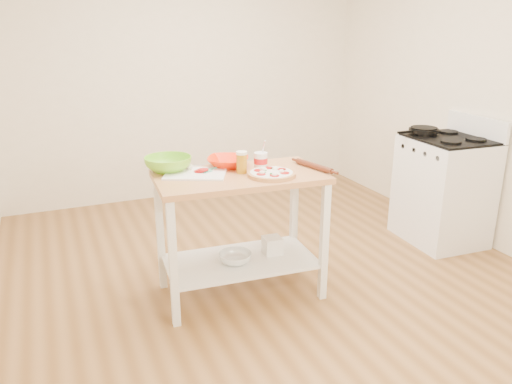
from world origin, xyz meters
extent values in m
cube|color=olive|center=(0.00, 0.00, -0.01)|extent=(4.00, 4.50, 0.02)
cube|color=white|center=(0.00, 2.26, 1.35)|extent=(4.00, 0.02, 2.70)
cube|color=white|center=(2.01, 0.00, 1.35)|extent=(0.02, 4.50, 2.70)
cube|color=tan|center=(-0.31, -0.11, 0.88)|extent=(1.18, 0.70, 0.04)
cube|color=white|center=(-0.31, -0.11, 0.25)|extent=(1.09, 0.63, 0.02)
cube|color=white|center=(-0.85, -0.34, 0.43)|extent=(0.05, 0.05, 0.86)
cube|color=white|center=(-0.81, 0.19, 0.43)|extent=(0.05, 0.05, 0.86)
cube|color=white|center=(0.19, -0.41, 0.43)|extent=(0.05, 0.05, 0.86)
cube|color=white|center=(0.23, 0.12, 0.43)|extent=(0.05, 0.05, 0.86)
cube|color=white|center=(1.69, 0.07, 0.46)|extent=(0.63, 0.73, 0.92)
cube|color=black|center=(1.69, 0.07, 0.93)|extent=(0.59, 0.69, 0.02)
cube|color=white|center=(1.97, 0.06, 1.02)|extent=(0.07, 0.70, 0.18)
cylinder|color=black|center=(1.59, 0.28, 0.98)|extent=(0.26, 0.26, 0.03)
cube|color=black|center=(1.39, 0.28, 0.98)|extent=(0.16, 0.03, 0.02)
cylinder|color=tan|center=(-0.13, -0.24, 0.91)|extent=(0.32, 0.32, 0.02)
cylinder|color=tan|center=(-0.13, -0.24, 0.92)|extent=(0.32, 0.32, 0.01)
cylinder|color=white|center=(-0.13, -0.24, 0.92)|extent=(0.28, 0.28, 0.01)
cylinder|color=#A70C0B|center=(-0.04, -0.21, 0.93)|extent=(0.06, 0.06, 0.01)
cylinder|color=#A70C0B|center=(-0.11, -0.15, 0.93)|extent=(0.06, 0.06, 0.01)
cylinder|color=#A70C0B|center=(-0.20, -0.17, 0.93)|extent=(0.06, 0.06, 0.01)
cylinder|color=#A70C0B|center=(-0.22, -0.26, 0.93)|extent=(0.06, 0.06, 0.01)
cylinder|color=#A70C0B|center=(-0.15, -0.33, 0.93)|extent=(0.06, 0.06, 0.01)
cylinder|color=#A70C0B|center=(-0.06, -0.30, 0.93)|extent=(0.06, 0.06, 0.01)
sphere|color=white|center=(-0.08, -0.19, 0.93)|extent=(0.04, 0.04, 0.04)
sphere|color=white|center=(-0.16, -0.16, 0.93)|extent=(0.04, 0.04, 0.04)
sphere|color=white|center=(-0.20, -0.24, 0.93)|extent=(0.04, 0.04, 0.04)
sphere|color=white|center=(-0.15, -0.32, 0.93)|extent=(0.04, 0.04, 0.04)
sphere|color=white|center=(-0.07, -0.27, 0.93)|extent=(0.04, 0.04, 0.04)
sphere|color=white|center=(-0.07, -0.19, 0.93)|extent=(0.04, 0.04, 0.04)
sphere|color=white|center=(-0.16, -0.18, 0.93)|extent=(0.04, 0.04, 0.04)
plane|color=#165E1C|center=(-0.04, -0.23, 0.93)|extent=(0.03, 0.03, 0.00)
plane|color=#165E1C|center=(-0.09, -0.17, 0.93)|extent=(0.04, 0.04, 0.00)
plane|color=#165E1C|center=(-0.16, -0.19, 0.93)|extent=(0.04, 0.04, 0.00)
plane|color=#165E1C|center=(-0.18, -0.24, 0.93)|extent=(0.03, 0.03, 0.00)
plane|color=#165E1C|center=(-0.15, -0.28, 0.93)|extent=(0.04, 0.04, 0.00)
cube|color=white|center=(-0.58, -0.01, 0.91)|extent=(0.49, 0.44, 0.01)
cube|color=#F4EACC|center=(-0.66, 0.11, 0.92)|extent=(0.03, 0.03, 0.02)
cube|color=#F4EACC|center=(-0.63, 0.09, 0.92)|extent=(0.03, 0.03, 0.02)
cube|color=#F4EACC|center=(-0.60, 0.08, 0.92)|extent=(0.03, 0.03, 0.02)
cube|color=#F4EACC|center=(-0.65, 0.14, 0.92)|extent=(0.03, 0.03, 0.02)
cube|color=#F4EACC|center=(-0.62, 0.13, 0.92)|extent=(0.03, 0.03, 0.02)
cube|color=#F4EACC|center=(-0.59, 0.11, 0.92)|extent=(0.03, 0.03, 0.02)
cylinder|color=#A70C0B|center=(-0.56, 0.00, 0.92)|extent=(0.07, 0.07, 0.01)
cylinder|color=#A70C0B|center=(-0.54, 0.00, 0.92)|extent=(0.07, 0.07, 0.01)
cylinder|color=#A70C0B|center=(-0.53, -0.01, 0.93)|extent=(0.07, 0.07, 0.01)
cube|color=#4BBC9F|center=(-0.50, -0.02, 0.92)|extent=(0.07, 0.06, 0.01)
cylinder|color=#4BBC9F|center=(-0.45, 0.03, 0.92)|extent=(0.10, 0.05, 0.01)
cube|color=silver|center=(-0.55, 0.16, 0.91)|extent=(0.18, 0.05, 0.00)
cube|color=black|center=(-0.69, 0.17, 0.92)|extent=(0.10, 0.03, 0.01)
imported|color=#FD2803|center=(-0.32, 0.09, 0.94)|extent=(0.39, 0.39, 0.07)
imported|color=#76CC26|center=(-0.73, 0.15, 0.95)|extent=(0.43, 0.43, 0.10)
cylinder|color=#B07810|center=(-0.29, -0.10, 0.97)|extent=(0.07, 0.07, 0.13)
cylinder|color=white|center=(-0.29, -0.10, 1.04)|extent=(0.07, 0.07, 0.02)
cylinder|color=white|center=(-0.12, -0.04, 0.96)|extent=(0.09, 0.09, 0.11)
cylinder|color=red|center=(-0.12, -0.04, 0.96)|extent=(0.10, 0.10, 0.04)
cylinder|color=silver|center=(-0.10, -0.04, 1.04)|extent=(0.01, 0.06, 0.12)
cylinder|color=#5B2714|center=(0.21, -0.21, 0.92)|extent=(0.12, 0.35, 0.04)
imported|color=silver|center=(-0.36, -0.14, 0.30)|extent=(0.31, 0.31, 0.07)
cube|color=white|center=(-0.05, -0.10, 0.32)|extent=(0.14, 0.14, 0.13)
camera|label=1|loc=(-1.48, -3.12, 1.85)|focal=35.00mm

